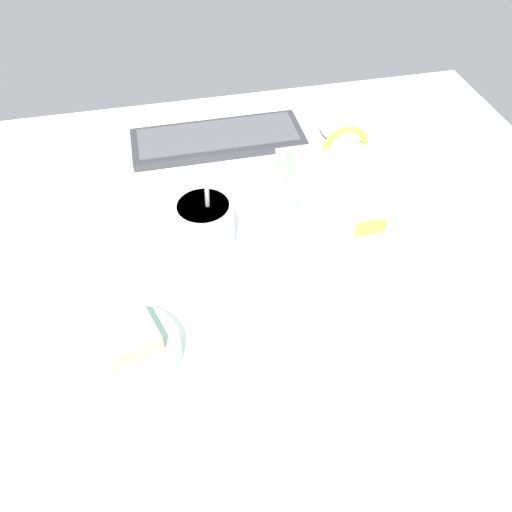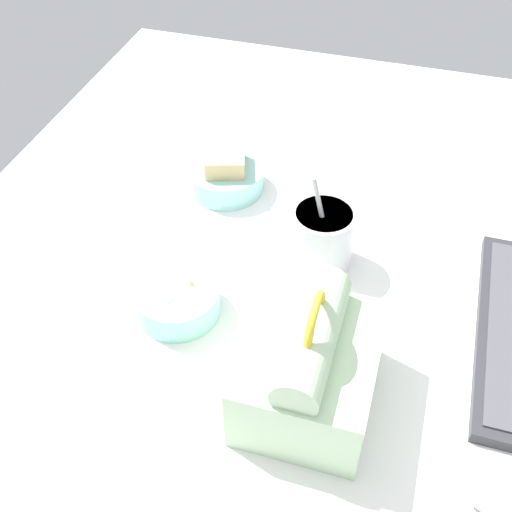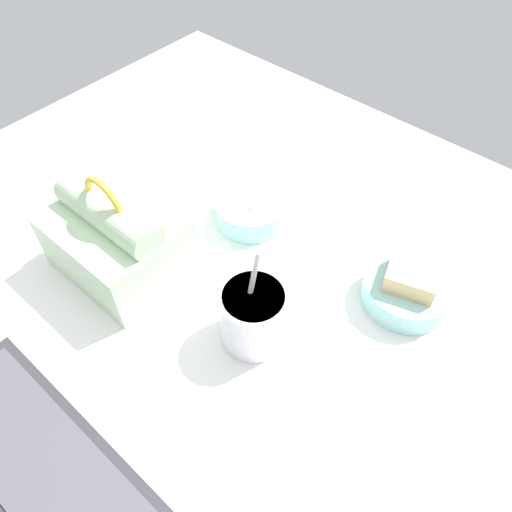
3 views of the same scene
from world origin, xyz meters
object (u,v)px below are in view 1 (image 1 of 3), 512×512
Objects in this scene: keyboard at (218,139)px; bento_bowl_sandwich at (133,350)px; computer_mouse at (333,128)px; soup_cup at (205,226)px; bento_bowl_snacks at (327,301)px; lunch_bag at (339,186)px.

bento_bowl_sandwich is (-20.28, -50.47, 1.75)cm from keyboard.
soup_cup is at bearing -138.77° from computer_mouse.
bento_bowl_sandwich is 29.13cm from bento_bowl_snacks.
bento_bowl_snacks is at bearing -109.79° from computer_mouse.
soup_cup is 1.81× the size of computer_mouse.
lunch_bag is at bearing 8.99° from soup_cup.
bento_bowl_snacks is (8.73, -47.84, 1.36)cm from keyboard.
keyboard is 1.88× the size of lunch_bag.
lunch_bag is 44.66cm from bento_bowl_sandwich.
bento_bowl_sandwich is at bearing -147.84° from lunch_bag.
computer_mouse is (45.30, 47.93, -1.00)cm from bento_bowl_sandwich.
computer_mouse is (16.30, 45.30, -0.60)cm from bento_bowl_snacks.
keyboard is 4.07× the size of computer_mouse.
keyboard is at bearing 77.05° from soup_cup.
computer_mouse reaches higher than keyboard.
bento_bowl_snacks is (-8.69, -21.07, -3.89)cm from lunch_bag.
bento_bowl_sandwich is (-37.69, -23.70, -3.49)cm from lunch_bag.
bento_bowl_snacks reaches higher than computer_mouse.
lunch_bag reaches higher than bento_bowl_snacks.
lunch_bag is 1.20× the size of soup_cup.
keyboard is 48.65cm from bento_bowl_snacks.
soup_cup reaches higher than keyboard.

